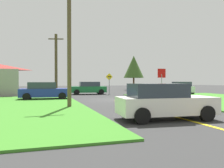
{
  "coord_description": "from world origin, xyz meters",
  "views": [
    {
      "loc": [
        -6.2,
        -19.94,
        1.75
      ],
      "look_at": [
        1.35,
        4.19,
        1.39
      ],
      "focal_mm": 36.46,
      "sensor_mm": 36.0,
      "label": 1
    }
  ],
  "objects": [
    {
      "name": "car_approaching_junction",
      "position": [
        -0.36,
        8.89,
        0.81
      ],
      "size": [
        4.63,
        2.29,
        1.62
      ],
      "rotation": [
        0.0,
        0.0,
        3.09
      ],
      "color": "#196B33",
      "rests_on": "ground"
    },
    {
      "name": "parked_car_near_building",
      "position": [
        -5.92,
        2.02,
        0.81
      ],
      "size": [
        4.55,
        2.13,
        1.62
      ],
      "rotation": [
        0.0,
        0.0,
        -0.04
      ],
      "color": "navy",
      "rests_on": "ground"
    },
    {
      "name": "stop_sign",
      "position": [
        4.32,
        -1.5,
        2.03
      ],
      "size": [
        0.82,
        0.08,
        2.85
      ],
      "rotation": [
        0.0,
        0.0,
        3.19
      ],
      "color": "#9EA0A8",
      "rests_on": "ground"
    },
    {
      "name": "ground_plane",
      "position": [
        0.0,
        0.0,
        0.0
      ],
      "size": [
        120.0,
        120.0,
        0.0
      ],
      "primitive_type": "plane",
      "color": "#323232"
    },
    {
      "name": "lane_stripe_center",
      "position": [
        0.0,
        -8.0,
        0.01
      ],
      "size": [
        0.2,
        14.0,
        0.01
      ],
      "primitive_type": "cube",
      "color": "yellow",
      "rests_on": "ground"
    },
    {
      "name": "oak_tree_left",
      "position": [
        10.51,
        19.75,
        4.38
      ],
      "size": [
        3.8,
        3.8,
        6.48
      ],
      "color": "brown",
      "rests_on": "ground"
    },
    {
      "name": "utility_pole_near",
      "position": [
        -4.45,
        -5.05,
        4.14
      ],
      "size": [
        1.8,
        0.29,
        7.98
      ],
      "color": "brown",
      "rests_on": "ground"
    },
    {
      "name": "car_behind_on_main_road",
      "position": [
        -0.92,
        -10.87,
        0.8
      ],
      "size": [
        4.47,
        2.25,
        1.62
      ],
      "rotation": [
        0.0,
        0.0,
        -0.08
      ],
      "color": "white",
      "rests_on": "ground"
    },
    {
      "name": "direction_sign",
      "position": [
        2.11,
        7.79,
        1.68
      ],
      "size": [
        0.9,
        0.1,
        2.71
      ],
      "color": "slate",
      "rests_on": "ground"
    },
    {
      "name": "utility_pole_mid",
      "position": [
        -4.45,
        8.33,
        3.79
      ],
      "size": [
        1.78,
        0.54,
        7.39
      ],
      "color": "#4C4028",
      "rests_on": "ground"
    },
    {
      "name": "car_on_crossroad",
      "position": [
        11.5,
        6.1,
        0.8
      ],
      "size": [
        2.41,
        4.0,
        1.62
      ],
      "rotation": [
        0.0,
        0.0,
        1.49
      ],
      "color": "silver",
      "rests_on": "ground"
    }
  ]
}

